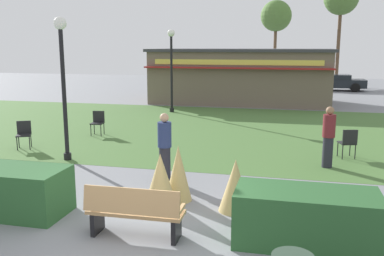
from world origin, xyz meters
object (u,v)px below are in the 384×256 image
parked_car_center_slot (264,81)px  cafe_chair_east (348,141)px  park_bench (134,212)px  lamppost_far (171,61)px  tree_left_bg (276,17)px  lamppost_mid (63,72)px  parked_car_west_slot (199,79)px  person_strolling (329,137)px  parked_car_east_slot (335,82)px  person_standing (165,146)px  food_kiosk (241,76)px  cafe_chair_west (24,132)px  cafe_chair_north (98,121)px

parked_car_center_slot → cafe_chair_east: bearing=-79.4°
cafe_chair_east → parked_car_center_slot: bearing=100.6°
park_bench → lamppost_far: size_ratio=0.42×
cafe_chair_east → tree_left_bg: size_ratio=0.12×
parked_car_center_slot → lamppost_mid: bearing=-100.4°
lamppost_far → parked_car_west_slot: bearing=96.3°
person_strolling → parked_car_east_slot: bearing=-171.6°
person_standing → food_kiosk: bearing=45.2°
food_kiosk → tree_left_bg: size_ratio=1.40×
food_kiosk → cafe_chair_west: food_kiosk is taller
cafe_chair_north → person_standing: 6.23m
cafe_chair_west → parked_car_center_slot: size_ratio=0.21×
lamppost_far → person_standing: (2.91, -10.78, -1.72)m
cafe_chair_east → person_standing: 5.70m
lamppost_mid → parked_car_center_slot: 23.07m
parked_car_center_slot → parked_car_east_slot: 5.29m
lamppost_mid → food_kiosk: size_ratio=0.39×
cafe_chair_west → tree_left_bg: (6.72, 28.70, 5.39)m
parked_car_west_slot → food_kiosk: bearing=-62.6°
park_bench → tree_left_bg: tree_left_bg is taller
cafe_chair_west → cafe_chair_east: bearing=6.0°
lamppost_mid → parked_car_east_slot: lamppost_mid is taller
park_bench → lamppost_mid: lamppost_mid is taller
park_bench → cafe_chair_north: 9.14m
lamppost_mid → parked_car_west_slot: 22.71m
parked_car_east_slot → person_strolling: bearing=-95.5°
park_bench → food_kiosk: size_ratio=0.16×
park_bench → parked_car_east_slot: 27.64m
park_bench → parked_car_west_slot: size_ratio=0.40×
lamppost_mid → cafe_chair_west: lamppost_mid is taller
park_bench → parked_car_center_slot: (0.38, 27.05, 0.16)m
cafe_chair_west → person_strolling: (9.47, -0.05, 0.33)m
park_bench → cafe_chair_east: (4.24, 6.48, 0.05)m
cafe_chair_west → cafe_chair_north: 2.90m
food_kiosk → parked_car_west_slot: size_ratio=2.45×
lamppost_far → parked_car_center_slot: size_ratio=0.95×
person_standing → parked_car_west_slot: bearing=55.6°
park_bench → cafe_chair_north: park_bench is taller
park_bench → person_strolling: size_ratio=1.01×
park_bench → cafe_chair_west: (-5.89, 5.42, 0.05)m
person_standing → tree_left_bg: bearing=42.9°
parked_car_west_slot → parked_car_east_slot: same height
park_bench → person_standing: bearing=97.6°
park_bench → cafe_chair_west: bearing=137.3°
lamppost_mid → person_standing: size_ratio=2.42×
lamppost_far → cafe_chair_west: 9.20m
food_kiosk → parked_car_west_slot: bearing=117.4°
park_bench → person_standing: (-0.44, 3.24, 0.38)m
parked_car_west_slot → parked_car_center_slot: bearing=-0.0°
food_kiosk → person_strolling: 13.91m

